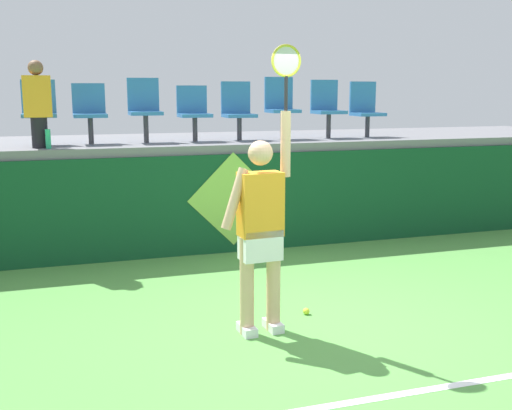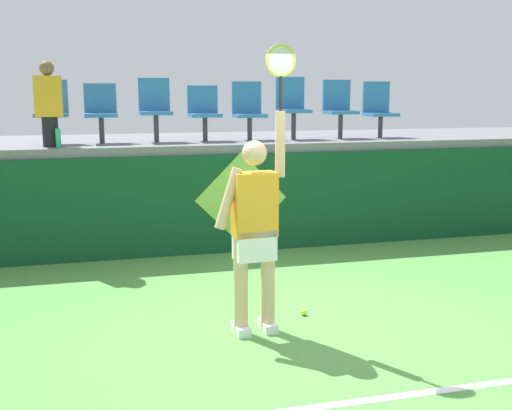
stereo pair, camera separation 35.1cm
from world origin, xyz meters
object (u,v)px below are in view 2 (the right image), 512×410
(stadium_chair_0, at_px, (51,109))
(spectator_0, at_px, (49,103))
(water_bottle, at_px, (58,138))
(stadium_chair_5, at_px, (292,105))
(stadium_chair_1, at_px, (101,110))
(stadium_chair_4, at_px, (248,109))
(stadium_chair_6, at_px, (339,106))
(stadium_chair_2, at_px, (155,107))
(tennis_player, at_px, (255,226))
(tennis_ball, at_px, (303,312))
(stadium_chair_7, at_px, (379,108))
(stadium_chair_3, at_px, (204,110))

(stadium_chair_0, distance_m, spectator_0, 0.47)
(water_bottle, xyz_separation_m, stadium_chair_5, (3.32, 0.60, 0.39))
(stadium_chair_1, bearing_deg, stadium_chair_4, 0.19)
(stadium_chair_1, distance_m, stadium_chair_6, 3.52)
(stadium_chair_0, xyz_separation_m, stadium_chair_4, (2.75, 0.00, -0.02))
(spectator_0, bearing_deg, stadium_chair_1, 35.49)
(water_bottle, bearing_deg, stadium_chair_0, 99.40)
(stadium_chair_2, xyz_separation_m, stadium_chair_4, (1.35, 0.00, -0.04))
(stadium_chair_5, height_order, stadium_chair_6, stadium_chair_5)
(tennis_player, xyz_separation_m, spectator_0, (-1.90, 3.20, 1.03))
(tennis_ball, height_order, stadium_chair_0, stadium_chair_0)
(tennis_player, relative_size, stadium_chair_7, 3.02)
(stadium_chair_5, bearing_deg, tennis_ball, -105.69)
(stadium_chair_6, distance_m, stadium_chair_7, 0.66)
(tennis_ball, height_order, stadium_chair_1, stadium_chair_1)
(stadium_chair_2, xyz_separation_m, stadium_chair_5, (2.03, 0.00, 0.01))
(water_bottle, distance_m, stadium_chair_3, 2.10)
(water_bottle, bearing_deg, tennis_player, -59.54)
(tennis_player, xyz_separation_m, tennis_ball, (0.57, 0.28, -0.96))
(tennis_ball, height_order, spectator_0, spectator_0)
(stadium_chair_3, relative_size, spectator_0, 0.72)
(tennis_player, height_order, stadium_chair_7, tennis_player)
(water_bottle, bearing_deg, spectator_0, 126.64)
(stadium_chair_3, bearing_deg, spectator_0, -167.55)
(stadium_chair_5, xyz_separation_m, stadium_chair_7, (1.41, 0.00, -0.06))
(tennis_player, distance_m, stadium_chair_6, 4.41)
(stadium_chair_5, relative_size, spectator_0, 0.84)
(stadium_chair_3, bearing_deg, stadium_chair_6, 0.18)
(stadium_chair_2, height_order, stadium_chair_4, stadium_chair_2)
(stadium_chair_3, distance_m, stadium_chair_5, 1.33)
(stadium_chair_2, bearing_deg, stadium_chair_3, -0.52)
(water_bottle, distance_m, stadium_chair_6, 4.12)
(stadium_chair_5, bearing_deg, stadium_chair_2, -179.96)
(stadium_chair_3, xyz_separation_m, stadium_chair_7, (2.74, 0.01, 0.01))
(stadium_chair_0, bearing_deg, stadium_chair_1, -0.35)
(stadium_chair_1, distance_m, stadium_chair_7, 4.18)
(stadium_chair_1, xyz_separation_m, stadium_chair_5, (2.77, 0.01, 0.05))
(stadium_chair_1, bearing_deg, water_bottle, -132.65)
(stadium_chair_3, relative_size, stadium_chair_6, 0.90)
(water_bottle, xyz_separation_m, spectator_0, (-0.10, 0.13, 0.44))
(stadium_chair_3, height_order, stadium_chair_5, stadium_chair_5)
(stadium_chair_1, height_order, stadium_chair_7, stadium_chair_7)
(tennis_ball, xyz_separation_m, stadium_chair_7, (2.36, 3.39, 1.88))
(stadium_chair_3, bearing_deg, stadium_chair_7, 0.19)
(tennis_ball, bearing_deg, stadium_chair_4, 85.30)
(water_bottle, bearing_deg, stadium_chair_1, 47.35)
(tennis_player, bearing_deg, stadium_chair_7, 51.45)
(stadium_chair_0, height_order, stadium_chair_1, stadium_chair_0)
(stadium_chair_6, bearing_deg, stadium_chair_3, -179.82)
(stadium_chair_2, height_order, stadium_chair_3, stadium_chair_2)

